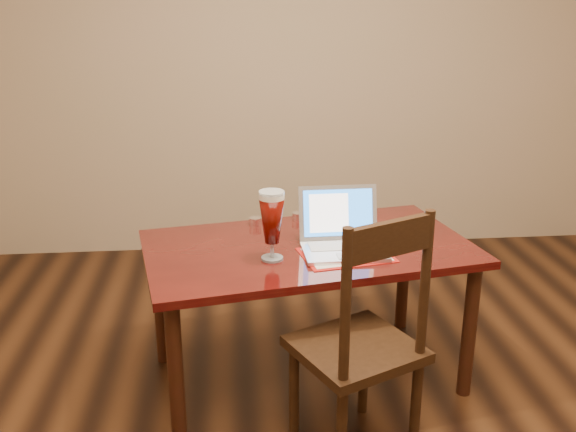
{
  "coord_description": "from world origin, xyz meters",
  "views": [
    {
      "loc": [
        -0.49,
        -1.97,
        1.75
      ],
      "look_at": [
        -0.25,
        0.7,
        0.84
      ],
      "focal_mm": 40.0,
      "sensor_mm": 36.0,
      "label": 1
    }
  ],
  "objects": [
    {
      "name": "dining_table",
      "position": [
        -0.15,
        0.73,
        0.62
      ],
      "size": [
        1.6,
        1.08,
        0.99
      ],
      "rotation": [
        0.0,
        0.0,
        0.19
      ],
      "color": "#480C09",
      "rests_on": "ground"
    },
    {
      "name": "dining_chair",
      "position": [
        -0.01,
        0.17,
        0.49
      ],
      "size": [
        0.58,
        0.57,
        1.04
      ],
      "rotation": [
        0.0,
        0.0,
        0.44
      ],
      "color": "black",
      "rests_on": "ground"
    }
  ]
}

